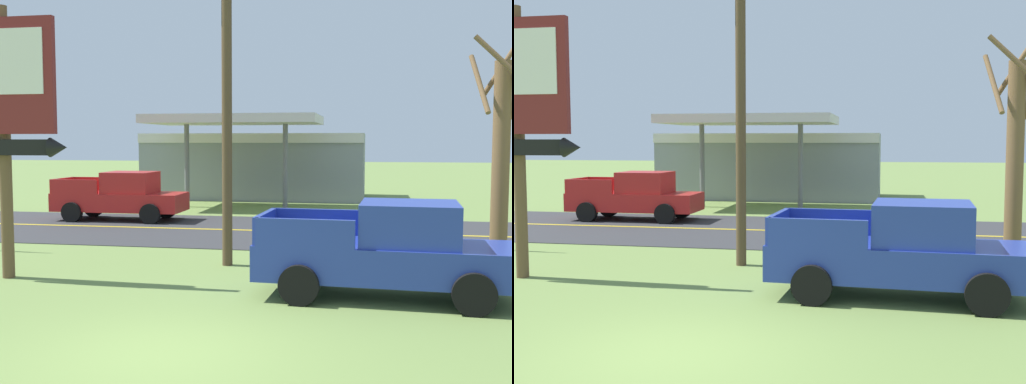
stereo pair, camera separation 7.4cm
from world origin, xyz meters
TOP-DOWN VIEW (x-y plane):
  - ground_plane at (0.00, 0.00)m, footprint 180.00×180.00m
  - road_asphalt at (0.00, 13.00)m, footprint 140.00×8.00m
  - road_centre_line at (0.00, 13.00)m, footprint 126.00×0.20m
  - motel_sign at (-5.17, 4.31)m, footprint 3.00×0.54m
  - utility_pole at (-0.53, 6.80)m, footprint 2.00×0.26m
  - bare_tree at (6.06, 6.80)m, footprint 1.39×1.28m
  - gas_station at (-3.31, 26.16)m, footprint 12.00×11.50m
  - pickup_blue_parked_on_lawn at (3.46, 4.09)m, footprint 5.29×2.44m
  - pickup_red_on_road at (-6.78, 15.00)m, footprint 5.20×2.24m

SIDE VIEW (x-z plane):
  - ground_plane at x=0.00m, z-range 0.00..0.00m
  - road_asphalt at x=0.00m, z-range 0.00..0.02m
  - road_centre_line at x=0.00m, z-range 0.02..0.03m
  - pickup_blue_parked_on_lawn at x=3.46m, z-range -0.02..1.94m
  - pickup_red_on_road at x=-6.78m, z-range -0.02..1.94m
  - gas_station at x=-3.31m, z-range -0.26..4.14m
  - bare_tree at x=6.06m, z-range -0.05..5.53m
  - motel_sign at x=-5.17m, z-range 0.99..7.23m
  - utility_pole at x=-0.53m, z-range 0.31..8.82m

